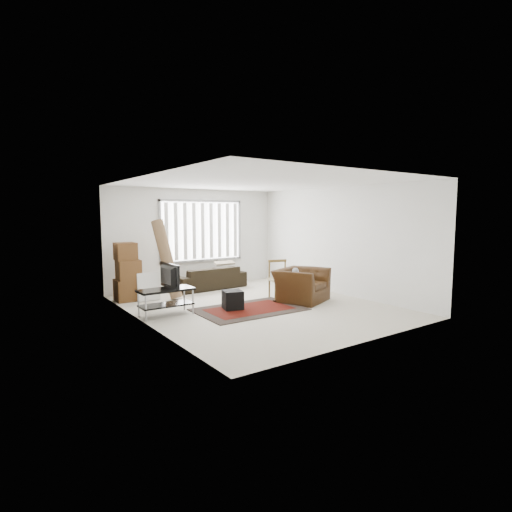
{
  "coord_description": "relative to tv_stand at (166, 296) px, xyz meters",
  "views": [
    {
      "loc": [
        -4.96,
        -7.05,
        2.03
      ],
      "look_at": [
        0.32,
        0.5,
        1.05
      ],
      "focal_mm": 28.0,
      "sensor_mm": 36.0,
      "label": 1
    }
  ],
  "objects": [
    {
      "name": "sofa",
      "position": [
        2.07,
        2.06,
        -0.0
      ],
      "size": [
        2.06,
        0.99,
        0.77
      ],
      "primitive_type": "imported",
      "rotation": [
        0.0,
        0.0,
        3.2
      ],
      "color": "black",
      "rests_on": "ground"
    },
    {
      "name": "white_flatpack",
      "position": [
        0.19,
        1.53,
        -0.06
      ],
      "size": [
        0.52,
        0.18,
        0.66
      ],
      "primitive_type": "cube",
      "rotation": [
        -0.13,
        0.0,
        -0.03
      ],
      "color": "silver",
      "rests_on": "ground"
    },
    {
      "name": "persian_rug",
      "position": [
        1.62,
        -0.57,
        -0.38
      ],
      "size": [
        2.24,
        1.52,
        0.02
      ],
      "color": "black",
      "rests_on": "ground"
    },
    {
      "name": "moving_boxes",
      "position": [
        -0.2,
        1.81,
        0.24
      ],
      "size": [
        0.57,
        0.52,
        1.36
      ],
      "color": "brown",
      "rests_on": "ground"
    },
    {
      "name": "tv_stand",
      "position": [
        0.0,
        0.0,
        0.0
      ],
      "size": [
        1.09,
        0.49,
        0.54
      ],
      "color": "black",
      "rests_on": "ground"
    },
    {
      "name": "subwoofer",
      "position": [
        1.34,
        -0.35,
        -0.18
      ],
      "size": [
        0.48,
        0.48,
        0.39
      ],
      "primitive_type": "cube",
      "rotation": [
        0.0,
        0.0,
        -0.27
      ],
      "color": "black",
      "rests_on": "persian_rug"
    },
    {
      "name": "rolled_rug",
      "position": [
        0.65,
        1.5,
        0.56
      ],
      "size": [
        0.6,
        0.91,
        1.9
      ],
      "primitive_type": "cylinder",
      "rotation": [
        -0.32,
        0.0,
        0.4
      ],
      "color": "brown",
      "rests_on": "ground"
    },
    {
      "name": "tv",
      "position": [
        -0.0,
        0.0,
        0.4
      ],
      "size": [
        0.11,
        0.88,
        0.51
      ],
      "primitive_type": "imported",
      "rotation": [
        0.0,
        0.0,
        1.57
      ],
      "color": "black",
      "rests_on": "tv_stand"
    },
    {
      "name": "room",
      "position": [
        1.98,
        0.12,
        1.37
      ],
      "size": [
        6.0,
        6.02,
        2.71
      ],
      "color": "beige",
      "rests_on": "ground"
    },
    {
      "name": "side_chair",
      "position": [
        2.88,
        -0.04,
        0.11
      ],
      "size": [
        0.61,
        0.61,
        0.92
      ],
      "rotation": [
        0.0,
        0.0,
        -0.29
      ],
      "color": "#978A63",
      "rests_on": "ground"
    },
    {
      "name": "armchair",
      "position": [
        3.1,
        -0.55,
        0.04
      ],
      "size": [
        1.47,
        1.39,
        0.86
      ],
      "rotation": [
        0.0,
        0.0,
        0.4
      ],
      "color": "#341C0A",
      "rests_on": "ground"
    }
  ]
}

